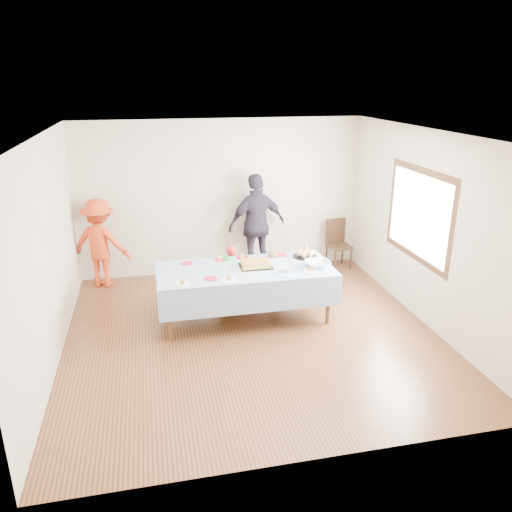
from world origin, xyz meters
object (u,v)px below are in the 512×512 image
Objects in this scene: party_table at (245,272)px; birthday_cake at (255,264)px; adult_left at (100,243)px; dining_chair at (338,241)px.

party_table is 0.19m from birthday_cake.
party_table is at bearing -166.26° from birthday_cake.
party_table is 5.49× the size of birthday_cake.
party_table is 2.72m from adult_left.
party_table is at bearing -146.95° from dining_chair.
dining_chair is (2.08, 1.74, -0.23)m from party_table.
dining_chair is 4.20m from adult_left.
dining_chair is at bearing 41.50° from birthday_cake.
party_table is 1.67× the size of adult_left.
party_table is 2.72m from dining_chair.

